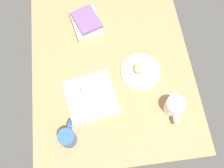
{
  "coord_description": "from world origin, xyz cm",
  "views": [
    {
      "loc": [
        -61.61,
        7.96,
        130.93
      ],
      "look_at": [
        -11.72,
        1.42,
        7.0
      ],
      "focal_mm": 39.81,
      "sensor_mm": 36.0,
      "label": 1
    }
  ],
  "objects": [
    {
      "name": "square_plate",
      "position": [
        -16.94,
        13.59,
        4.8
      ],
      "size": [
        29.57,
        29.57,
        1.6
      ],
      "primitive_type": "cube",
      "rotation": [
        0.0,
        0.0,
        0.17
      ],
      "color": "silver",
      "rests_on": "dining_table"
    },
    {
      "name": "breakfast_wrap",
      "position": [
        -12.53,
        12.24,
        9.12
      ],
      "size": [
        11.71,
        13.72,
        7.05
      ],
      "primitive_type": "cylinder",
      "rotation": [
        1.57,
        0.0,
        0.48
      ],
      "color": "beige",
      "rests_on": "square_plate"
    },
    {
      "name": "scone_pastry",
      "position": [
        -4.88,
        -15.26,
        7.95
      ],
      "size": [
        6.98,
        7.78,
        5.11
      ],
      "primitive_type": "ellipsoid",
      "rotation": [
        0.0,
        0.0,
        4.67
      ],
      "color": "tan",
      "rests_on": "round_plate"
    },
    {
      "name": "coffee_mug",
      "position": [
        -29.08,
        -28.51,
        8.96
      ],
      "size": [
        14.63,
        9.5,
        9.71
      ],
      "color": "white",
      "rests_on": "dining_table"
    },
    {
      "name": "second_mug",
      "position": [
        -37.61,
        26.64,
        9.27
      ],
      "size": [
        13.5,
        8.24,
        10.33
      ],
      "color": "#2D518C",
      "rests_on": "dining_table"
    },
    {
      "name": "dining_table",
      "position": [
        0.0,
        0.0,
        2.0
      ],
      "size": [
        110.0,
        90.0,
        4.0
      ],
      "primitive_type": "cube",
      "color": "#9E754C",
      "rests_on": "ground"
    },
    {
      "name": "book_stack",
      "position": [
        30.4,
        11.47,
        6.61
      ],
      "size": [
        24.05,
        19.66,
        5.7
      ],
      "color": "beige",
      "rests_on": "dining_table"
    },
    {
      "name": "sauce_cup",
      "position": [
        -22.45,
        15.27,
        7.03
      ],
      "size": [
        5.49,
        5.49,
        2.67
      ],
      "color": "silver",
      "rests_on": "square_plate"
    },
    {
      "name": "round_plate",
      "position": [
        -5.74,
        -15.41,
        4.7
      ],
      "size": [
        21.99,
        21.99,
        1.4
      ],
      "primitive_type": "cylinder",
      "color": "white",
      "rests_on": "dining_table"
    }
  ]
}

